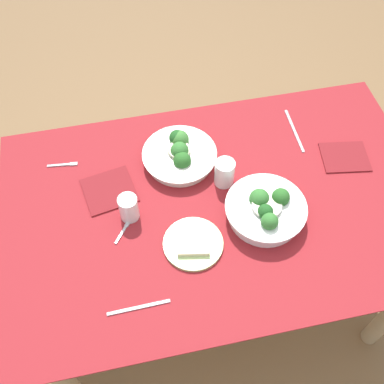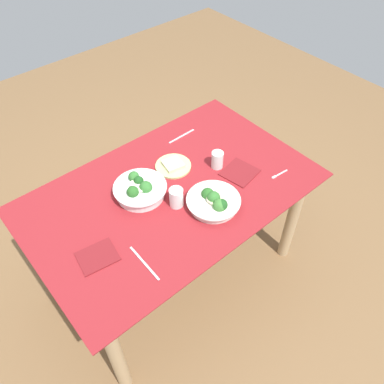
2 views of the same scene
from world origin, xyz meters
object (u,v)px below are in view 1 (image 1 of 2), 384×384
Objects in this scene: fork_by_near_bowl at (64,165)px; table_knife_right at (294,131)px; napkin_folded_lower at (345,157)px; broccoli_bowl_far at (265,210)px; napkin_folded_upper at (109,190)px; water_glass_side at (224,173)px; bread_side_plate at (193,243)px; water_glass_center at (129,208)px; fork_by_far_bowl at (124,230)px; broccoli_bowl_near at (180,154)px; table_knife_left at (139,307)px.

fork_by_near_bowl is 0.50× the size of table_knife_right.
table_knife_right is 0.21m from napkin_folded_lower.
napkin_folded_upper is at bearing -22.97° from broccoli_bowl_far.
water_glass_side is 0.94× the size of fork_by_near_bowl.
bread_side_plate is 2.01× the size of water_glass_center.
water_glass_side is 0.40m from fork_by_far_bowl.
napkin_folded_lower is at bearing -173.88° from water_glass_center.
broccoli_bowl_far is at bearing -167.50° from bread_side_plate.
table_knife_right is at bearing -123.34° from broccoli_bowl_far.
fork_by_near_bowl is at bearing -44.84° from napkin_folded_upper.
napkin_folded_upper is (0.40, -0.04, -0.05)m from water_glass_side.
broccoli_bowl_near is 0.61m from napkin_folded_lower.
water_glass_center is at bearing 11.97° from water_glass_side.
napkin_folded_upper is (0.73, 0.13, 0.00)m from table_knife_right.
broccoli_bowl_far is at bearing 157.03° from napkin_folded_upper.
broccoli_bowl_far reaches higher than napkin_folded_lower.
water_glass_center is at bearing 85.85° from table_knife_left.
napkin_folded_upper is at bearing -1.97° from napkin_folded_lower.
napkin_folded_upper reaches higher than fork_by_far_bowl.
broccoli_bowl_near is at bearing 65.59° from table_knife_left.
table_knife_right is 1.27× the size of napkin_folded_upper.
bread_side_plate is 1.14× the size of napkin_folded_upper.
napkin_folded_lower is (-0.60, 0.11, -0.03)m from broccoli_bowl_near.
napkin_folded_lower is (-0.83, -0.14, 0.00)m from fork_by_far_bowl.
water_glass_side is 0.60× the size of napkin_folded_upper.
broccoli_bowl_far is 0.54m from napkin_folded_upper.
fork_by_far_bowl is 0.36m from fork_by_near_bowl.
table_knife_right is at bearing -30.31° from fork_by_far_bowl.
broccoli_bowl_far is at bearing 120.13° from water_glass_side.
napkin_folded_upper is at bearing -78.59° from table_knife_right.
table_knife_right is (-0.70, -0.30, -0.00)m from fork_by_far_bowl.
water_glass_side is at bearing 173.83° from napkin_folded_upper.
broccoli_bowl_far is 0.19m from water_glass_side.
bread_side_plate is at bearing 140.50° from water_glass_center.
water_glass_side reaches higher than fork_by_far_bowl.
broccoli_bowl_far is 0.45m from water_glass_center.
napkin_folded_lower is at bearing -153.53° from broccoli_bowl_far.
broccoli_bowl_near is 0.35m from bread_side_plate.
bread_side_plate is at bearing -49.27° from table_knife_right.
broccoli_bowl_far reaches higher than broccoli_bowl_near.
fork_by_far_bowl is at bearing -54.80° from fork_by_near_bowl.
water_glass_center reaches higher than fork_by_far_bowl.
napkin_folded_lower is at bearing 169.10° from broccoli_bowl_near.
water_glass_side is (0.10, -0.17, 0.01)m from broccoli_bowl_far.
water_glass_center reaches higher than napkin_folded_lower.
table_knife_right is (-0.23, -0.34, -0.04)m from broccoli_bowl_far.
table_knife_left is at bearing -49.01° from table_knife_right.
table_knife_left is 0.87× the size of table_knife_right.
napkin_folded_lower is (-0.86, 0.03, 0.00)m from napkin_folded_upper.
fork_by_far_bowl is at bearing 99.82° from napkin_folded_upper.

